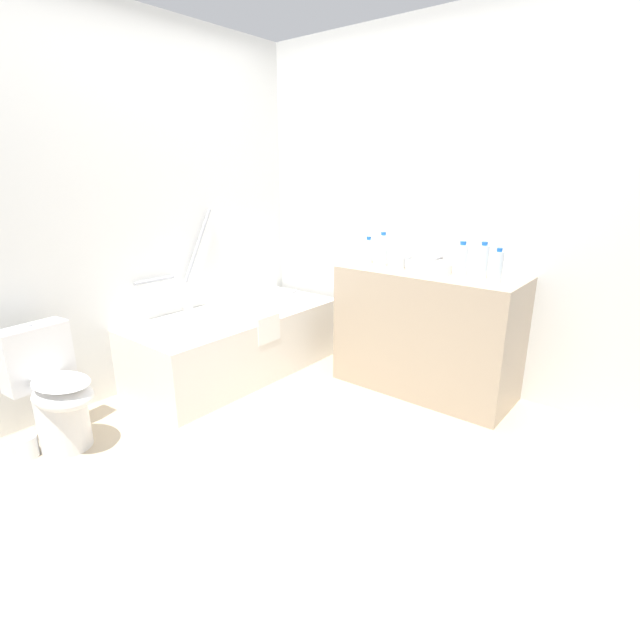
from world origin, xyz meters
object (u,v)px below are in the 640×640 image
object	(u,v)px
water_bottle_2	(383,250)
bathtub	(238,340)
water_bottle_0	(483,261)
drinking_glass_0	(400,261)
toilet_paper_roll	(27,447)
water_bottle_4	(368,251)
water_bottle_1	(462,259)
water_bottle_3	(498,266)
drinking_glass_1	(406,261)
sink_basin	(429,267)
toilet	(54,393)
sink_faucet	(440,262)

from	to	relation	value
water_bottle_2	bathtub	bearing A→B (deg)	122.98
bathtub	water_bottle_0	xyz separation A→B (m)	(0.65, -1.63, 0.72)
drinking_glass_0	toilet_paper_roll	xyz separation A→B (m)	(-2.14, 1.10, -0.86)
drinking_glass_0	water_bottle_4	bearing A→B (deg)	81.55
water_bottle_0	toilet_paper_roll	world-z (taller)	water_bottle_0
water_bottle_2	water_bottle_1	bearing A→B (deg)	-83.89
water_bottle_0	water_bottle_2	bearing A→B (deg)	94.27
water_bottle_3	water_bottle_2	bearing A→B (deg)	89.87
drinking_glass_1	sink_basin	bearing A→B (deg)	-109.06
toilet	water_bottle_0	size ratio (longest dim) A/B	3.11
toilet	sink_faucet	size ratio (longest dim) A/B	4.71
toilet_paper_roll	drinking_glass_0	bearing A→B (deg)	-27.15
water_bottle_4	sink_faucet	bearing A→B (deg)	-73.09
toilet	drinking_glass_1	size ratio (longest dim) A/B	9.34
sink_basin	drinking_glass_1	size ratio (longest dim) A/B	4.07
toilet_paper_roll	water_bottle_3	bearing A→B (deg)	-39.69
bathtub	water_bottle_4	xyz separation A→B (m)	(0.65, -0.77, 0.70)
water_bottle_0	water_bottle_4	distance (m)	0.86
sink_basin	water_bottle_1	size ratio (longest dim) A/B	1.42
sink_basin	sink_faucet	world-z (taller)	sink_faucet
drinking_glass_1	toilet_paper_roll	bearing A→B (deg)	153.84
water_bottle_0	water_bottle_4	world-z (taller)	water_bottle_0
toilet	water_bottle_3	distance (m)	2.69
water_bottle_3	water_bottle_4	xyz separation A→B (m)	(0.05, 0.97, -0.01)
water_bottle_2	toilet_paper_roll	bearing A→B (deg)	156.00
water_bottle_1	water_bottle_2	bearing A→B (deg)	96.11
sink_faucet	drinking_glass_0	bearing A→B (deg)	133.50
drinking_glass_0	drinking_glass_1	bearing A→B (deg)	1.93
water_bottle_1	water_bottle_4	size ratio (longest dim) A/B	1.14
water_bottle_4	bathtub	bearing A→B (deg)	129.90
water_bottle_1	water_bottle_3	size ratio (longest dim) A/B	1.05
water_bottle_3	drinking_glass_0	world-z (taller)	water_bottle_3
sink_basin	sink_faucet	distance (m)	0.18
water_bottle_0	water_bottle_3	xyz separation A→B (m)	(-0.05, -0.11, -0.01)
bathtub	water_bottle_3	distance (m)	1.97
bathtub	sink_basin	world-z (taller)	bathtub
water_bottle_2	water_bottle_4	bearing A→B (deg)	73.05
sink_basin	water_bottle_4	world-z (taller)	water_bottle_4
bathtub	drinking_glass_0	distance (m)	1.39
bathtub	water_bottle_0	distance (m)	1.89
sink_faucet	water_bottle_0	world-z (taller)	water_bottle_0
water_bottle_1	toilet_paper_roll	size ratio (longest dim) A/B	1.76
water_bottle_1	water_bottle_4	bearing A→B (deg)	91.14
water_bottle_4	drinking_glass_1	world-z (taller)	water_bottle_4
water_bottle_4	drinking_glass_0	distance (m)	0.30
water_bottle_1	water_bottle_3	world-z (taller)	water_bottle_1
bathtub	toilet_paper_roll	xyz separation A→B (m)	(-1.53, 0.03, -0.20)
water_bottle_0	water_bottle_2	size ratio (longest dim) A/B	0.95
water_bottle_0	sink_basin	bearing A→B (deg)	95.66
water_bottle_3	drinking_glass_0	xyz separation A→B (m)	(0.00, 0.67, -0.05)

